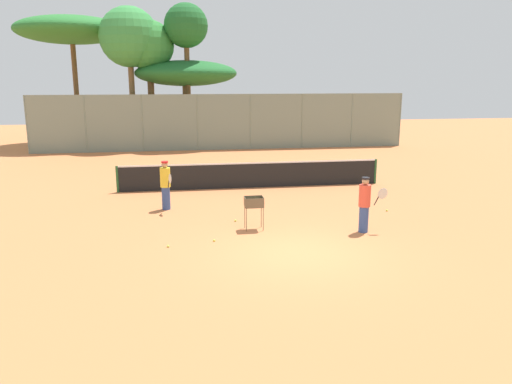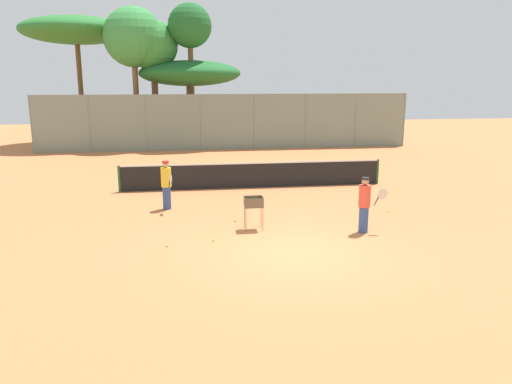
# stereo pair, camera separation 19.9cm
# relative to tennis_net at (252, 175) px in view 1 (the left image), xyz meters

# --- Properties ---
(ground_plane) EXTENTS (80.00, 80.00, 0.00)m
(ground_plane) POSITION_rel_tennis_net_xyz_m (0.00, -8.05, -0.56)
(ground_plane) COLOR #C67242
(tennis_net) EXTENTS (10.96, 0.10, 1.07)m
(tennis_net) POSITION_rel_tennis_net_xyz_m (0.00, 0.00, 0.00)
(tennis_net) COLOR #26592D
(tennis_net) RESTS_ON ground_plane
(back_fence) EXTENTS (23.73, 0.08, 3.50)m
(back_fence) POSITION_rel_tennis_net_xyz_m (0.00, 11.49, 1.19)
(back_fence) COLOR gray
(back_fence) RESTS_ON ground_plane
(tree_0) EXTENTS (3.76, 3.76, 8.88)m
(tree_0) POSITION_rel_tennis_net_xyz_m (-5.74, 13.51, 6.39)
(tree_0) COLOR brown
(tree_0) RESTS_ON ground_plane
(tree_1) EXTENTS (6.79, 6.79, 5.63)m
(tree_1) POSITION_rel_tennis_net_xyz_m (-2.22, 14.47, 4.18)
(tree_1) COLOR brown
(tree_1) RESTS_ON ground_plane
(tree_2) EXTENTS (3.18, 3.18, 8.11)m
(tree_2) POSITION_rel_tennis_net_xyz_m (-4.55, 13.71, 5.85)
(tree_2) COLOR brown
(tree_2) RESTS_ON ground_plane
(tree_3) EXTENTS (7.28, 7.28, 8.48)m
(tree_3) POSITION_rel_tennis_net_xyz_m (-9.62, 15.92, 6.98)
(tree_3) COLOR brown
(tree_3) RESTS_ON ground_plane
(tree_4) EXTENTS (2.77, 2.77, 9.10)m
(tree_4) POSITION_rel_tennis_net_xyz_m (-2.17, 13.14, 7.01)
(tree_4) COLOR brown
(tree_4) RESTS_ON ground_plane
(player_white_outfit) EXTENTS (0.89, 0.34, 1.66)m
(player_white_outfit) POSITION_rel_tennis_net_xyz_m (2.37, -6.61, 0.31)
(player_white_outfit) COLOR #334C8C
(player_white_outfit) RESTS_ON ground_plane
(player_red_cap) EXTENTS (0.42, 0.87, 1.70)m
(player_red_cap) POSITION_rel_tennis_net_xyz_m (-3.47, -3.02, 0.32)
(player_red_cap) COLOR #334C8C
(player_red_cap) RESTS_ON ground_plane
(ball_cart) EXTENTS (0.56, 0.41, 1.01)m
(ball_cart) POSITION_rel_tennis_net_xyz_m (-0.80, -5.82, 0.21)
(ball_cart) COLOR brown
(ball_cart) RESTS_ON ground_plane
(tennis_ball_0) EXTENTS (0.07, 0.07, 0.07)m
(tennis_ball_0) POSITION_rel_tennis_net_xyz_m (-2.10, -6.80, -0.53)
(tennis_ball_0) COLOR #D1E54C
(tennis_ball_0) RESTS_ON ground_plane
(tennis_ball_1) EXTENTS (0.07, 0.07, 0.07)m
(tennis_ball_1) POSITION_rel_tennis_net_xyz_m (-1.27, -4.91, -0.53)
(tennis_ball_1) COLOR #D1E54C
(tennis_ball_1) RESTS_ON ground_plane
(tennis_ball_2) EXTENTS (0.07, 0.07, 0.07)m
(tennis_ball_2) POSITION_rel_tennis_net_xyz_m (4.03, -4.50, -0.53)
(tennis_ball_2) COLOR #D1E54C
(tennis_ball_2) RESTS_ON ground_plane
(tennis_ball_3) EXTENTS (0.07, 0.07, 0.07)m
(tennis_ball_3) POSITION_rel_tennis_net_xyz_m (-3.37, -7.09, -0.53)
(tennis_ball_3) COLOR #D1E54C
(tennis_ball_3) RESTS_ON ground_plane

